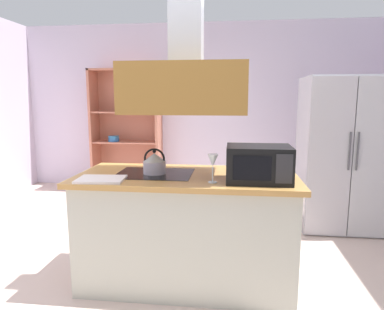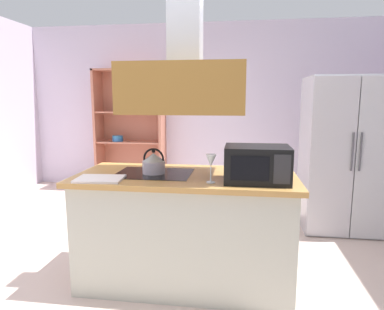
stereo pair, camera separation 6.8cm
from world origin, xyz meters
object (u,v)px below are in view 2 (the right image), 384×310
at_px(refrigerator, 345,154).
at_px(cutting_board, 100,179).
at_px(dish_cabinet, 131,137).
at_px(microwave, 257,164).
at_px(kettle, 154,163).
at_px(wine_glass_on_counter, 211,162).

bearing_deg(refrigerator, cutting_board, -142.17).
relative_size(dish_cabinet, microwave, 4.28).
height_order(kettle, microwave, microwave).
bearing_deg(microwave, refrigerator, 56.48).
bearing_deg(refrigerator, kettle, -142.35).
bearing_deg(kettle, microwave, -11.38).
bearing_deg(dish_cabinet, kettle, -68.64).
relative_size(dish_cabinet, kettle, 9.68).
bearing_deg(refrigerator, dish_cabinet, 154.31).
distance_m(refrigerator, microwave, 1.93).
relative_size(refrigerator, cutting_board, 5.12).
bearing_deg(refrigerator, microwave, -123.52).
xyz_separation_m(dish_cabinet, microwave, (1.93, -3.04, 0.16)).
relative_size(microwave, wine_glass_on_counter, 2.23).
bearing_deg(wine_glass_on_counter, kettle, 153.45).
bearing_deg(wine_glass_on_counter, microwave, 13.31).
height_order(refrigerator, dish_cabinet, dish_cabinet).
height_order(dish_cabinet, microwave, dish_cabinet).
relative_size(dish_cabinet, wine_glass_on_counter, 9.55).
bearing_deg(wine_glass_on_counter, cutting_board, -177.62).
height_order(cutting_board, microwave, microwave).
bearing_deg(cutting_board, kettle, 38.79).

